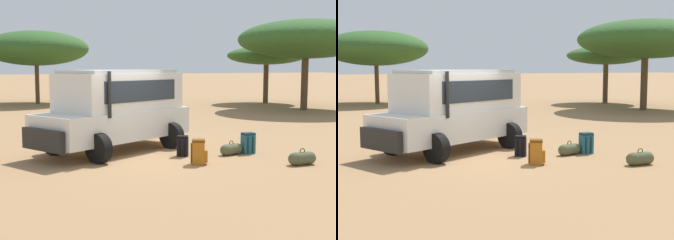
{
  "view_description": "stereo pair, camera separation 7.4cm",
  "coord_description": "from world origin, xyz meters",
  "views": [
    {
      "loc": [
        -4.8,
        -12.03,
        2.52
      ],
      "look_at": [
        1.08,
        0.05,
        1.0
      ],
      "focal_mm": 50.0,
      "sensor_mm": 36.0,
      "label": 1
    },
    {
      "loc": [
        -4.73,
        -12.06,
        2.52
      ],
      "look_at": [
        1.08,
        0.05,
        1.0
      ],
      "focal_mm": 50.0,
      "sensor_mm": 36.0,
      "label": 2
    }
  ],
  "objects": [
    {
      "name": "ground_plane",
      "position": [
        0.0,
        0.0,
        0.0
      ],
      "size": [
        320.0,
        320.0,
        0.0
      ],
      "primitive_type": "plane",
      "color": "#9E754C"
    },
    {
      "name": "safari_vehicle",
      "position": [
        -0.06,
        1.22,
        1.29
      ],
      "size": [
        5.37,
        3.87,
        2.44
      ],
      "color": "silver",
      "rests_on": "ground_plane"
    },
    {
      "name": "backpack_beside_front_wheel",
      "position": [
        1.32,
        -0.4,
        0.28
      ],
      "size": [
        0.42,
        0.45,
        0.59
      ],
      "color": "black",
      "rests_on": "ground_plane"
    },
    {
      "name": "backpack_cluster_center",
      "position": [
        1.17,
        -1.59,
        0.32
      ],
      "size": [
        0.5,
        0.46,
        0.65
      ],
      "color": "#B26619",
      "rests_on": "ground_plane"
    },
    {
      "name": "backpack_near_rear_wheel",
      "position": [
        3.24,
        -0.87,
        0.3
      ],
      "size": [
        0.39,
        0.39,
        0.62
      ],
      "color": "#235B6B",
      "rests_on": "ground_plane"
    },
    {
      "name": "duffel_bag_low_black_case",
      "position": [
        2.67,
        -0.85,
        0.16
      ],
      "size": [
        0.76,
        0.4,
        0.42
      ],
      "color": "#4C5133",
      "rests_on": "ground_plane"
    },
    {
      "name": "duffel_bag_soft_canvas",
      "position": [
        3.55,
        -2.83,
        0.17
      ],
      "size": [
        0.8,
        0.37,
        0.44
      ],
      "color": "#4C5133",
      "rests_on": "ground_plane"
    },
    {
      "name": "acacia_tree_left_mid",
      "position": [
        1.22,
        20.98,
        3.8
      ],
      "size": [
        7.14,
        7.03,
        4.99
      ],
      "color": "brown",
      "rests_on": "ground_plane"
    },
    {
      "name": "acacia_tree_centre_back",
      "position": [
        14.49,
        9.23,
        4.13
      ],
      "size": [
        7.84,
        8.01,
        5.27
      ],
      "color": "brown",
      "rests_on": "ground_plane"
    },
    {
      "name": "acacia_tree_right_mid",
      "position": [
        15.77,
        14.53,
        3.32
      ],
      "size": [
        5.58,
        5.23,
        3.97
      ],
      "color": "brown",
      "rests_on": "ground_plane"
    }
  ]
}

